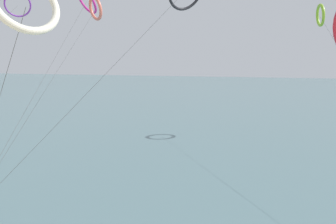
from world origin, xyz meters
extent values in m
cube|color=slate|center=(0.00, 106.20, 0.04)|extent=(400.00, 200.00, 0.08)
torus|color=purple|center=(-28.77, 37.98, 20.59)|extent=(4.06, 4.09, 3.66)
torus|color=#EA7260|center=(-14.24, 35.84, 19.09)|extent=(3.35, 2.87, 3.30)
cylinder|color=#3F3F3F|center=(-14.14, 24.58, 9.44)|extent=(0.22, 22.54, 18.90)
torus|color=silver|center=(-4.22, 10.25, 14.88)|extent=(3.13, 3.75, 3.21)
cylinder|color=#3F3F3F|center=(-6.91, 20.43, 9.46)|extent=(14.29, 14.26, 18.93)
torus|color=#8CC62D|center=(16.64, 47.75, 18.68)|extent=(1.06, 3.41, 3.38)
torus|color=#CC288E|center=(-17.94, 40.02, 21.07)|extent=(5.25, 5.01, 3.92)
cylinder|color=#3F3F3F|center=(-15.99, 26.67, 10.45)|extent=(3.92, 26.72, 20.91)
camera|label=1|loc=(6.24, -2.32, 12.20)|focal=31.26mm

